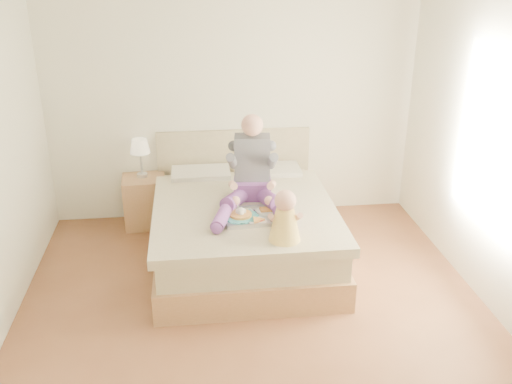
{
  "coord_description": "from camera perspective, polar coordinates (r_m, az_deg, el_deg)",
  "views": [
    {
      "loc": [
        -0.46,
        -3.95,
        2.83
      ],
      "look_at": [
        0.1,
        0.78,
        0.8
      ],
      "focal_mm": 40.0,
      "sensor_mm": 36.0,
      "label": 1
    }
  ],
  "objects": [
    {
      "name": "room",
      "position": [
        4.21,
        1.01,
        4.75
      ],
      "size": [
        4.02,
        4.22,
        2.71
      ],
      "color": "brown",
      "rests_on": "ground"
    },
    {
      "name": "nightstand",
      "position": [
        6.38,
        -11.02,
        -0.92
      ],
      "size": [
        0.48,
        0.43,
        0.56
      ],
      "rotation": [
        0.0,
        0.0,
        0.06
      ],
      "color": "#966C46",
      "rests_on": "ground"
    },
    {
      "name": "baby",
      "position": [
        4.69,
        2.9,
        -2.76
      ],
      "size": [
        0.29,
        0.4,
        0.44
      ],
      "rotation": [
        0.0,
        0.0,
        -0.09
      ],
      "color": "#F0C14B",
      "rests_on": "bed"
    },
    {
      "name": "tray",
      "position": [
        5.11,
        -0.38,
        -2.24
      ],
      "size": [
        0.54,
        0.44,
        0.15
      ],
      "rotation": [
        0.0,
        0.0,
        0.07
      ],
      "color": "#BABDC1",
      "rests_on": "bed"
    },
    {
      "name": "adult",
      "position": [
        5.35,
        -0.38,
        1.44
      ],
      "size": [
        0.71,
        1.05,
        0.84
      ],
      "rotation": [
        0.0,
        0.0,
        -0.11
      ],
      "color": "#64327E",
      "rests_on": "bed"
    },
    {
      "name": "lamp",
      "position": [
        6.2,
        -11.53,
        4.3
      ],
      "size": [
        0.21,
        0.21,
        0.42
      ],
      "color": "#BABDC1",
      "rests_on": "nightstand"
    },
    {
      "name": "bed",
      "position": [
        5.64,
        -1.35,
        -3.36
      ],
      "size": [
        1.7,
        2.18,
        1.0
      ],
      "color": "#966C46",
      "rests_on": "ground"
    }
  ]
}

